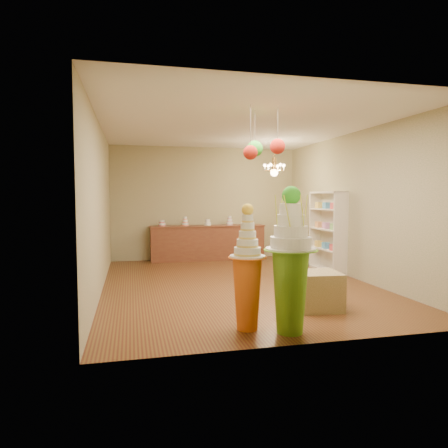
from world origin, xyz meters
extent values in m
plane|color=#553017|center=(0.00, 0.00, 0.00)|extent=(6.50, 6.50, 0.00)
plane|color=silver|center=(0.00, 0.00, 3.00)|extent=(6.50, 6.50, 0.00)
cube|color=gray|center=(0.00, 3.25, 1.50)|extent=(5.00, 0.04, 3.00)
cube|color=gray|center=(0.00, -3.25, 1.50)|extent=(5.00, 0.04, 3.00)
cube|color=gray|center=(-2.50, 0.00, 1.50)|extent=(0.04, 6.50, 3.00)
cube|color=gray|center=(2.50, 0.00, 1.50)|extent=(0.04, 6.50, 3.00)
cone|color=#6BB026|center=(-0.07, -2.85, 0.52)|extent=(0.49, 0.49, 1.03)
cylinder|color=silver|center=(-0.07, -2.85, 1.05)|extent=(0.66, 0.66, 0.03)
cylinder|color=silver|center=(-0.07, -2.85, 1.13)|extent=(0.53, 0.53, 0.14)
cylinder|color=silver|center=(-0.07, -2.85, 1.27)|extent=(0.44, 0.44, 0.14)
cylinder|color=silver|center=(-0.07, -2.85, 1.40)|extent=(0.36, 0.36, 0.14)
cylinder|color=silver|center=(-0.07, -2.85, 1.54)|extent=(0.29, 0.29, 0.14)
sphere|color=green|center=(-0.07, -2.85, 1.70)|extent=(0.23, 0.23, 0.23)
cone|color=#D55F18|center=(-0.55, -2.61, 0.46)|extent=(0.49, 0.49, 0.92)
cylinder|color=silver|center=(-0.55, -2.61, 0.93)|extent=(0.59, 0.59, 0.03)
cylinder|color=silver|center=(-0.55, -2.61, 1.00)|extent=(0.44, 0.44, 0.10)
cylinder|color=silver|center=(-0.55, -2.61, 1.10)|extent=(0.36, 0.36, 0.10)
cylinder|color=silver|center=(-0.55, -2.61, 1.21)|extent=(0.28, 0.28, 0.10)
cylinder|color=silver|center=(-0.55, -2.61, 1.31)|extent=(0.23, 0.23, 0.10)
cylinder|color=silver|center=(-0.55, -2.61, 1.41)|extent=(0.18, 0.18, 0.10)
sphere|color=yellow|center=(-0.55, -2.61, 1.53)|extent=(0.15, 0.15, 0.15)
cube|color=#8E794E|center=(0.75, -1.97, 0.28)|extent=(0.68, 0.68, 0.56)
cube|color=brown|center=(0.00, 2.97, 0.45)|extent=(3.00, 0.50, 0.90)
cube|color=brown|center=(0.00, 2.97, 0.91)|extent=(3.04, 0.54, 0.03)
cylinder|color=silver|center=(-1.20, 2.97, 1.00)|extent=(0.18, 0.18, 0.16)
cylinder|color=silver|center=(-0.60, 2.97, 1.04)|extent=(0.18, 0.18, 0.24)
cylinder|color=silver|center=(0.00, 2.97, 1.00)|extent=(0.18, 0.18, 0.16)
cylinder|color=silver|center=(0.60, 2.97, 1.04)|extent=(0.18, 0.18, 0.24)
cylinder|color=silver|center=(1.20, 2.97, 1.00)|extent=(0.18, 0.18, 0.16)
cube|color=beige|center=(2.48, 0.80, 0.90)|extent=(0.04, 1.20, 1.80)
cube|color=beige|center=(2.32, 0.80, 0.50)|extent=(0.30, 1.14, 0.03)
cube|color=beige|center=(2.32, 0.80, 0.95)|extent=(0.30, 1.14, 0.03)
cube|color=beige|center=(2.32, 0.80, 1.40)|extent=(0.30, 1.14, 0.03)
cylinder|color=black|center=(1.30, 0.48, 0.02)|extent=(0.42, 0.42, 0.04)
cylinder|color=black|center=(1.30, 0.48, 0.33)|extent=(0.08, 0.08, 0.67)
cylinder|color=black|center=(1.30, 0.48, 0.67)|extent=(0.64, 0.64, 0.04)
imported|color=beige|center=(1.30, 0.48, 0.77)|extent=(0.20, 0.20, 0.18)
cylinder|color=#443B31|center=(0.15, -1.76, 2.71)|extent=(0.01, 0.01, 0.57)
sphere|color=#AD1F12|center=(0.15, -1.76, 2.43)|extent=(0.23, 0.23, 0.23)
cylinder|color=#443B31|center=(-0.11, -1.49, 2.71)|extent=(0.01, 0.01, 0.58)
sphere|color=green|center=(-0.11, -1.49, 2.42)|extent=(0.24, 0.24, 0.24)
cylinder|color=#443B31|center=(-0.29, -1.85, 2.66)|extent=(0.01, 0.01, 0.68)
sphere|color=#AD1F12|center=(-0.29, -1.85, 2.32)|extent=(0.21, 0.21, 0.21)
cylinder|color=gold|center=(1.34, 1.58, 2.75)|extent=(0.02, 0.02, 0.50)
cylinder|color=gold|center=(1.34, 1.58, 2.45)|extent=(0.10, 0.10, 0.30)
sphere|color=#FFC38C|center=(1.34, 1.58, 2.25)|extent=(0.18, 0.18, 0.18)
camera|label=1|loc=(-1.97, -7.39, 1.69)|focal=32.00mm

